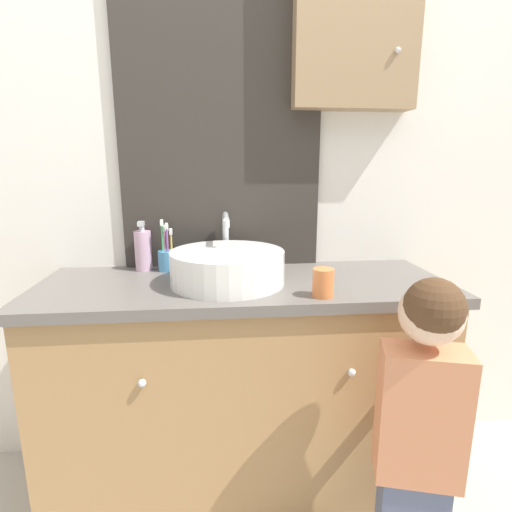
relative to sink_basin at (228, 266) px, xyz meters
name	(u,v)px	position (x,y,z in m)	size (l,w,h in m)	color
wall_back	(244,141)	(0.08, 0.29, 0.42)	(3.20, 0.18, 2.50)	silver
vanity_counter	(244,386)	(0.05, 0.01, -0.46)	(1.40, 0.51, 0.81)	#A37A4C
sink_basin	(228,266)	(0.00, 0.00, 0.00)	(0.38, 0.43, 0.22)	white
toothbrush_holder	(167,258)	(-0.22, 0.18, -0.01)	(0.07, 0.07, 0.20)	#4C93C6
soap_dispenser	(143,250)	(-0.31, 0.20, 0.02)	(0.06, 0.06, 0.19)	#CCA3BC
child_figure	(421,417)	(0.50, -0.40, -0.33)	(0.32, 0.43, 0.93)	slate
drinking_cup	(323,283)	(0.28, -0.17, -0.02)	(0.07, 0.07, 0.09)	orange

